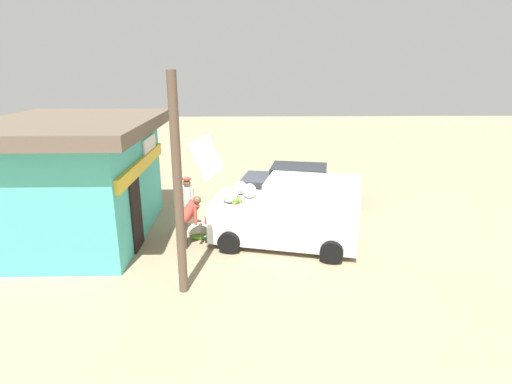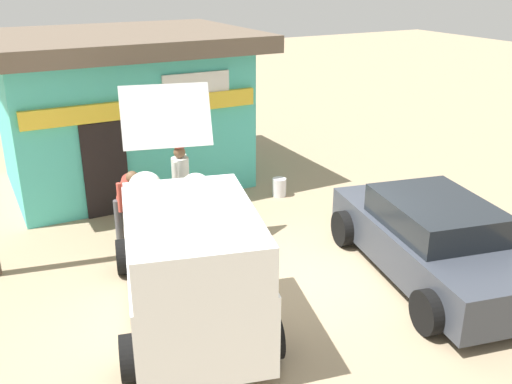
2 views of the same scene
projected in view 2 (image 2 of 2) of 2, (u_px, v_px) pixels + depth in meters
name	position (u px, v px, depth m)	size (l,w,h in m)	color
ground_plane	(310.00, 273.00, 9.80)	(60.00, 60.00, 0.00)	#9E896B
storefront_bar	(121.00, 107.00, 13.40)	(6.05, 4.67, 3.52)	#4CC6B7
delivery_van	(187.00, 256.00, 8.29)	(2.85, 4.81, 3.00)	white
parked_sedan	(432.00, 240.00, 9.53)	(2.79, 4.52, 1.36)	#383D47
vendor_standing	(181.00, 180.00, 11.21)	(0.48, 0.48, 1.72)	#726047
customer_bending	(128.00, 198.00, 10.63)	(0.57, 0.68, 1.49)	#4C4C51
unloaded_banana_pile	(171.00, 227.00, 11.08)	(0.89, 0.78, 0.41)	silver
paint_bucket	(279.00, 187.00, 13.03)	(0.32, 0.32, 0.41)	silver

